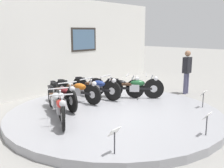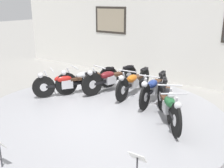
{
  "view_description": "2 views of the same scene",
  "coord_description": "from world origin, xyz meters",
  "px_view_note": "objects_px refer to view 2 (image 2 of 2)",
  "views": [
    {
      "loc": [
        -5.34,
        -4.63,
        2.41
      ],
      "look_at": [
        0.07,
        0.15,
        0.94
      ],
      "focal_mm": 42.0,
      "sensor_mm": 36.0,
      "label": 1
    },
    {
      "loc": [
        3.53,
        -4.58,
        2.76
      ],
      "look_at": [
        0.28,
        0.08,
        0.94
      ],
      "focal_mm": 42.0,
      "sensor_mm": 36.0,
      "label": 2
    }
  ],
  "objects_px": {
    "motorcycle_black": "(167,96)",
    "info_placard_front_right": "(137,161)",
    "motorcycle_blue": "(154,87)",
    "motorcycle_maroon": "(110,78)",
    "motorcycle_red": "(67,82)",
    "motorcycle_green": "(168,105)",
    "motorcycle_silver": "(87,79)",
    "motorcycle_orange": "(133,82)"
  },
  "relations": [
    {
      "from": "motorcycle_red",
      "to": "motorcycle_blue",
      "type": "bearing_deg",
      "value": 23.31
    },
    {
      "from": "motorcycle_orange",
      "to": "info_placard_front_right",
      "type": "distance_m",
      "value": 3.81
    },
    {
      "from": "motorcycle_red",
      "to": "motorcycle_silver",
      "type": "distance_m",
      "value": 0.63
    },
    {
      "from": "motorcycle_blue",
      "to": "motorcycle_black",
      "type": "distance_m",
      "value": 0.68
    },
    {
      "from": "motorcycle_red",
      "to": "motorcycle_silver",
      "type": "height_order",
      "value": "motorcycle_silver"
    },
    {
      "from": "motorcycle_blue",
      "to": "motorcycle_green",
      "type": "height_order",
      "value": "motorcycle_green"
    },
    {
      "from": "motorcycle_green",
      "to": "info_placard_front_right",
      "type": "bearing_deg",
      "value": -78.1
    },
    {
      "from": "motorcycle_red",
      "to": "info_placard_front_right",
      "type": "distance_m",
      "value": 4.11
    },
    {
      "from": "info_placard_front_right",
      "to": "motorcycle_red",
      "type": "bearing_deg",
      "value": 148.34
    },
    {
      "from": "motorcycle_silver",
      "to": "motorcycle_orange",
      "type": "xyz_separation_m",
      "value": [
        1.25,
        0.54,
        -0.01
      ]
    },
    {
      "from": "motorcycle_green",
      "to": "info_placard_front_right",
      "type": "height_order",
      "value": "motorcycle_green"
    },
    {
      "from": "motorcycle_silver",
      "to": "motorcycle_orange",
      "type": "bearing_deg",
      "value": 23.17
    },
    {
      "from": "motorcycle_black",
      "to": "info_placard_front_right",
      "type": "distance_m",
      "value": 2.82
    },
    {
      "from": "motorcycle_red",
      "to": "motorcycle_black",
      "type": "relative_size",
      "value": 0.95
    },
    {
      "from": "motorcycle_maroon",
      "to": "motorcycle_green",
      "type": "relative_size",
      "value": 1.18
    },
    {
      "from": "info_placard_front_right",
      "to": "motorcycle_silver",
      "type": "bearing_deg",
      "value": 139.88
    },
    {
      "from": "info_placard_front_right",
      "to": "motorcycle_orange",
      "type": "bearing_deg",
      "value": 121.23
    },
    {
      "from": "motorcycle_maroon",
      "to": "motorcycle_orange",
      "type": "xyz_separation_m",
      "value": [
        0.71,
        0.14,
        -0.01
      ]
    },
    {
      "from": "motorcycle_orange",
      "to": "info_placard_front_right",
      "type": "height_order",
      "value": "motorcycle_orange"
    },
    {
      "from": "motorcycle_maroon",
      "to": "motorcycle_green",
      "type": "distance_m",
      "value": 2.42
    },
    {
      "from": "motorcycle_silver",
      "to": "motorcycle_green",
      "type": "xyz_separation_m",
      "value": [
        2.77,
        -0.56,
        0.01
      ]
    },
    {
      "from": "motorcycle_green",
      "to": "info_placard_front_right",
      "type": "distance_m",
      "value": 2.21
    },
    {
      "from": "motorcycle_silver",
      "to": "motorcycle_blue",
      "type": "bearing_deg",
      "value": 11.44
    },
    {
      "from": "motorcycle_blue",
      "to": "motorcycle_silver",
      "type": "bearing_deg",
      "value": -168.56
    },
    {
      "from": "motorcycle_blue",
      "to": "info_placard_front_right",
      "type": "xyz_separation_m",
      "value": [
        1.28,
        -3.12,
        -0.02
      ]
    },
    {
      "from": "motorcycle_silver",
      "to": "motorcycle_black",
      "type": "xyz_separation_m",
      "value": [
        2.51,
        -0.0,
        -0.01
      ]
    },
    {
      "from": "motorcycle_silver",
      "to": "motorcycle_blue",
      "type": "distance_m",
      "value": 1.99
    },
    {
      "from": "motorcycle_blue",
      "to": "motorcycle_maroon",
      "type": "bearing_deg",
      "value": 179.9
    },
    {
      "from": "motorcycle_orange",
      "to": "motorcycle_blue",
      "type": "bearing_deg",
      "value": -11.52
    },
    {
      "from": "motorcycle_red",
      "to": "motorcycle_orange",
      "type": "distance_m",
      "value": 1.88
    },
    {
      "from": "motorcycle_red",
      "to": "info_placard_front_right",
      "type": "height_order",
      "value": "motorcycle_red"
    },
    {
      "from": "motorcycle_black",
      "to": "motorcycle_green",
      "type": "relative_size",
      "value": 1.06
    },
    {
      "from": "motorcycle_orange",
      "to": "motorcycle_blue",
      "type": "relative_size",
      "value": 1.0
    },
    {
      "from": "motorcycle_blue",
      "to": "info_placard_front_right",
      "type": "height_order",
      "value": "motorcycle_blue"
    },
    {
      "from": "motorcycle_orange",
      "to": "motorcycle_silver",
      "type": "bearing_deg",
      "value": -156.83
    },
    {
      "from": "motorcycle_red",
      "to": "motorcycle_maroon",
      "type": "height_order",
      "value": "motorcycle_maroon"
    },
    {
      "from": "motorcycle_silver",
      "to": "motorcycle_maroon",
      "type": "relative_size",
      "value": 0.94
    },
    {
      "from": "motorcycle_orange",
      "to": "motorcycle_black",
      "type": "xyz_separation_m",
      "value": [
        1.25,
        -0.54,
        -0.01
      ]
    },
    {
      "from": "motorcycle_orange",
      "to": "motorcycle_black",
      "type": "bearing_deg",
      "value": -23.2
    },
    {
      "from": "motorcycle_maroon",
      "to": "motorcycle_black",
      "type": "height_order",
      "value": "motorcycle_maroon"
    },
    {
      "from": "motorcycle_red",
      "to": "motorcycle_green",
      "type": "distance_m",
      "value": 3.05
    },
    {
      "from": "motorcycle_silver",
      "to": "motorcycle_black",
      "type": "distance_m",
      "value": 2.51
    }
  ]
}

